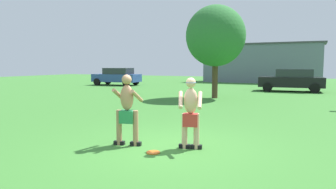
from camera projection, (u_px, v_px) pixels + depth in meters
The scene contains 8 objects.
ground_plane at pixel (169, 148), 7.12m from camera, with size 80.00×80.00×0.00m, color #38752D.
player_with_cap at pixel (191, 110), 6.97m from camera, with size 0.68×0.62×1.63m.
player_in_green at pixel (127, 108), 7.28m from camera, with size 0.68×0.65×1.68m.
frisbee at pixel (153, 152), 6.70m from camera, with size 0.30×0.30×0.03m, color orange.
car_blue_near_post at pixel (117, 76), 28.28m from camera, with size 4.41×2.26×1.58m.
car_black_mid_lot at pixel (292, 80), 21.77m from camera, with size 4.43×2.29×1.58m.
outbuilding_behind_lot at pixel (262, 63), 32.57m from camera, with size 12.07×4.18×4.06m.
tree_left_field at pixel (216, 36), 17.29m from camera, with size 3.33×3.33×5.21m.
Camera 1 is at (2.96, -6.31, 1.92)m, focal length 33.02 mm.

